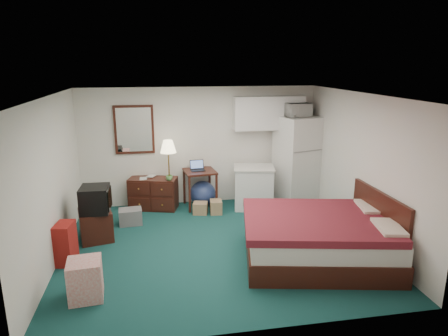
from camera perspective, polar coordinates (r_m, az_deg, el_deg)
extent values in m
cube|color=#113532|center=(6.84, -1.08, -11.02)|extent=(5.00, 4.50, 0.01)
cube|color=white|center=(6.17, -1.19, 10.35)|extent=(5.00, 4.50, 0.01)
cube|color=white|center=(8.56, -3.48, 3.15)|extent=(5.00, 0.01, 2.50)
cube|color=white|center=(4.31, 3.57, -8.92)|extent=(5.00, 0.01, 2.50)
cube|color=white|center=(6.51, -23.43, -1.86)|extent=(0.01, 4.50, 2.50)
cube|color=white|center=(7.20, 18.92, 0.10)|extent=(0.01, 4.50, 2.50)
sphere|color=navy|center=(8.53, -3.06, -3.68)|extent=(0.56, 0.56, 0.55)
imported|color=silver|center=(8.51, 10.49, 8.38)|extent=(0.57, 0.40, 0.35)
imported|color=#9D8457|center=(8.34, -11.99, -0.90)|extent=(0.15, 0.02, 0.20)
imported|color=#9D8457|center=(8.52, -10.85, -0.46)|extent=(0.15, 0.09, 0.22)
imported|color=#669E52|center=(8.15, -7.83, -1.31)|extent=(0.17, 0.15, 0.14)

